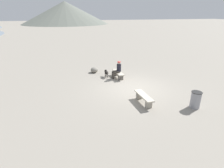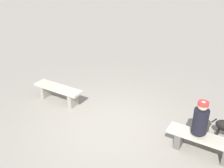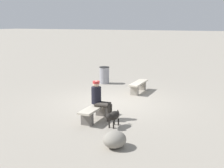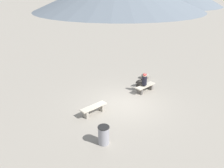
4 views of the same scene
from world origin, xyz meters
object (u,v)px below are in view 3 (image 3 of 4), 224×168
object	(u,v)px
boulder	(115,139)
seated_person	(99,98)
bench_right	(95,111)
trash_bin	(104,75)
bench_left	(138,85)
dog	(113,116)

from	to	relation	value
boulder	seated_person	bearing A→B (deg)	-141.72
bench_right	boulder	xyz separation A→B (m)	(1.63, 1.49, -0.09)
seated_person	trash_bin	distance (m)	5.73
bench_left	dog	size ratio (longest dim) A/B	2.09
seated_person	boulder	world-z (taller)	seated_person
bench_left	seated_person	xyz separation A→B (m)	(4.04, 0.22, 0.39)
seated_person	dog	xyz separation A→B (m)	(0.47, 0.72, -0.37)
bench_right	dog	distance (m)	0.88
bench_left	seated_person	bearing A→B (deg)	0.38
bench_right	dog	bearing A→B (deg)	64.90
dog	trash_bin	bearing A→B (deg)	-147.92
bench_right	seated_person	world-z (taller)	seated_person
bench_left	trash_bin	size ratio (longest dim) A/B	1.81
boulder	bench_right	bearing A→B (deg)	-137.55
bench_left	bench_right	size ratio (longest dim) A/B	0.99
bench_right	seated_person	bearing A→B (deg)	141.84
seated_person	trash_bin	size ratio (longest dim) A/B	1.46
bench_right	seated_person	size ratio (longest dim) A/B	1.25
dog	boulder	bearing A→B (deg)	29.80
trash_bin	boulder	distance (m)	7.94
bench_left	dog	bearing A→B (deg)	9.00
seated_person	boulder	distance (m)	2.31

